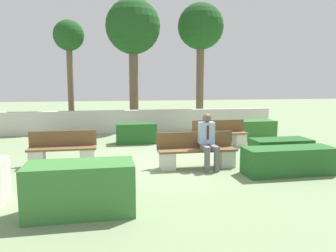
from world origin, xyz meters
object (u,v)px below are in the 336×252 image
object	(u,v)px
bench_left_side	(63,153)
tree_leftmost	(69,40)
person_seated_man	(208,138)
bench_right_side	(220,137)
bench_front	(197,154)
tree_center_left	(133,29)
tree_center_right	(201,29)

from	to	relation	value
bench_left_side	tree_leftmost	xyz separation A→B (m)	(-0.44, 6.87, 3.63)
person_seated_man	bench_right_side	bearing A→B (deg)	64.22
bench_front	bench_right_side	size ratio (longest dim) A/B	1.10
tree_center_left	person_seated_man	bearing A→B (deg)	-81.29
tree_center_left	tree_center_right	xyz separation A→B (m)	(3.16, -0.00, 0.08)
bench_left_side	tree_center_right	distance (m)	9.66
bench_front	bench_right_side	xyz separation A→B (m)	(1.48, 2.43, -0.01)
bench_left_side	bench_right_side	distance (m)	5.07
bench_left_side	tree_center_left	bearing A→B (deg)	69.40
bench_front	tree_center_right	xyz separation A→B (m)	(2.23, 7.47, 4.25)
person_seated_man	tree_center_left	size ratio (longest dim) A/B	0.23
tree_center_left	bench_left_side	bearing A→B (deg)	-109.83
bench_front	tree_center_left	bearing A→B (deg)	97.09
bench_left_side	bench_right_side	size ratio (longest dim) A/B	0.94
bench_front	bench_left_side	world-z (taller)	same
person_seated_man	tree_center_left	xyz separation A→B (m)	(-1.17, 7.61, 3.76)
bench_right_side	person_seated_man	distance (m)	2.89
bench_left_side	bench_right_side	xyz separation A→B (m)	(4.81, 1.61, 0.00)
tree_leftmost	bench_left_side	bearing A→B (deg)	-86.36
bench_front	tree_center_left	xyz separation A→B (m)	(-0.93, 7.47, 4.17)
bench_left_side	tree_center_left	world-z (taller)	tree_center_left
bench_front	tree_center_right	world-z (taller)	tree_center_right
bench_right_side	tree_center_right	size ratio (longest dim) A/B	0.31
bench_front	bench_left_side	distance (m)	3.43
bench_left_side	tree_center_left	distance (m)	8.22
tree_center_left	tree_center_right	size ratio (longest dim) A/B	1.01
tree_center_left	tree_leftmost	bearing A→B (deg)	175.55
person_seated_man	tree_center_right	distance (m)	8.75
person_seated_man	tree_center_left	distance (m)	8.57
bench_left_side	bench_front	bearing A→B (deg)	-14.59
tree_leftmost	tree_center_left	world-z (taller)	tree_center_left
tree_center_left	tree_center_right	distance (m)	3.16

